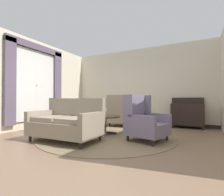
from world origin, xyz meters
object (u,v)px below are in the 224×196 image
object	(u,v)px
porcelain_vase	(104,111)
settee	(67,123)
armchair_near_window	(55,117)
armchair_foreground_right	(92,114)
armchair_back_corner	(122,114)
armchair_far_left	(144,121)
sideboard	(187,114)
coffee_table	(104,119)

from	to	relation	value
porcelain_vase	settee	world-z (taller)	settee
armchair_near_window	armchair_foreground_right	distance (m)	1.27
settee	porcelain_vase	bearing A→B (deg)	67.97
porcelain_vase	armchair_back_corner	distance (m)	1.46
settee	armchair_back_corner	xyz separation A→B (m)	(0.26, 2.47, 0.04)
settee	armchair_foreground_right	bearing A→B (deg)	107.11
armchair_back_corner	armchair_far_left	size ratio (longest dim) A/B	1.06
settee	armchair_back_corner	world-z (taller)	armchair_back_corner
settee	sideboard	world-z (taller)	sideboard
coffee_table	armchair_foreground_right	size ratio (longest dim) A/B	0.74
settee	armchair_far_left	distance (m)	1.75
armchair_back_corner	sideboard	bearing A→B (deg)	-167.68
armchair_back_corner	porcelain_vase	bearing A→B (deg)	90.40
settee	coffee_table	bearing A→B (deg)	69.41
armchair_far_left	sideboard	bearing A→B (deg)	-3.31
coffee_table	porcelain_vase	xyz separation A→B (m)	(0.01, -0.05, 0.24)
armchair_foreground_right	sideboard	world-z (taller)	sideboard
sideboard	armchair_foreground_right	bearing A→B (deg)	-159.06
armchair_back_corner	sideboard	world-z (taller)	armchair_back_corner
armchair_foreground_right	armchair_back_corner	bearing A→B (deg)	150.57
settee	sideboard	xyz separation A→B (m)	(2.34, 3.10, 0.06)
armchair_back_corner	armchair_far_left	xyz separation A→B (m)	(1.29, -1.65, -0.01)
coffee_table	settee	bearing A→B (deg)	-108.89
armchair_near_window	armchair_back_corner	bearing A→B (deg)	124.66
settee	armchair_back_corner	size ratio (longest dim) A/B	1.45
porcelain_vase	armchair_far_left	size ratio (longest dim) A/B	0.34
coffee_table	armchair_far_left	size ratio (longest dim) A/B	0.83
porcelain_vase	armchair_near_window	bearing A→B (deg)	-172.30
armchair_back_corner	coffee_table	bearing A→B (deg)	90.02
sideboard	porcelain_vase	bearing A→B (deg)	-133.35
sideboard	armchair_near_window	bearing A→B (deg)	-147.21
settee	armchair_near_window	world-z (taller)	armchair_near_window
armchair_near_window	sideboard	distance (m)	4.23
armchair_back_corner	armchair_near_window	bearing A→B (deg)	43.95
armchair_far_left	porcelain_vase	bearing A→B (deg)	96.06
armchair_foreground_right	sideboard	bearing A→B (deg)	142.05
porcelain_vase	coffee_table	bearing A→B (deg)	106.15
armchair_back_corner	armchair_foreground_right	xyz separation A→B (m)	(-0.92, -0.52, -0.03)
coffee_table	settee	size ratio (longest dim) A/B	0.54
armchair_near_window	coffee_table	bearing A→B (deg)	85.59
porcelain_vase	armchair_back_corner	world-z (taller)	armchair_back_corner
settee	armchair_far_left	world-z (taller)	armchair_far_left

